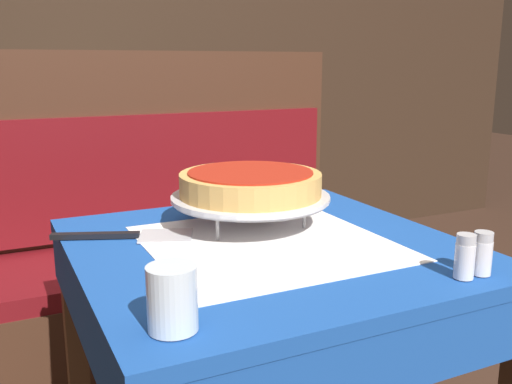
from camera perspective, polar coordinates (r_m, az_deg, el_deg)
The scene contains 11 objects.
dining_table_front at distance 1.26m, azimuth 1.11°, elevation -9.25°, with size 0.80×0.80×0.75m.
dining_table_rear at distance 2.81m, azimuth -16.05°, elevation 2.28°, with size 0.71×0.71×0.75m.
booth_bench at distance 2.10m, azimuth -11.30°, elevation -9.45°, with size 1.65×0.50×1.17m.
back_wall_panel at distance 3.21m, azimuth -16.70°, elevation 13.66°, with size 6.00×0.04×2.40m, color black.
pizza_pan_stand at distance 1.33m, azimuth -0.56°, elevation -0.71°, with size 0.37×0.37×0.08m.
deep_dish_pizza at distance 1.32m, azimuth -0.56°, elevation 0.90°, with size 0.33×0.33×0.06m.
pizza_server at distance 1.29m, azimuth -12.44°, elevation -4.28°, with size 0.31×0.17×0.01m.
water_glass_near at distance 0.84m, azimuth -8.38°, elevation -10.47°, with size 0.07×0.07×0.10m.
salt_shaker at distance 1.09m, azimuth 20.16°, elevation -6.08°, with size 0.04×0.04×0.08m.
pepper_shaker at distance 1.12m, azimuth 21.70°, elevation -5.74°, with size 0.04×0.04×0.08m.
condiment_caddy at distance 2.86m, azimuth -15.17°, elevation 5.53°, with size 0.14×0.14×0.16m.
Camera 1 is at (-0.53, -1.04, 1.13)m, focal length 40.00 mm.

